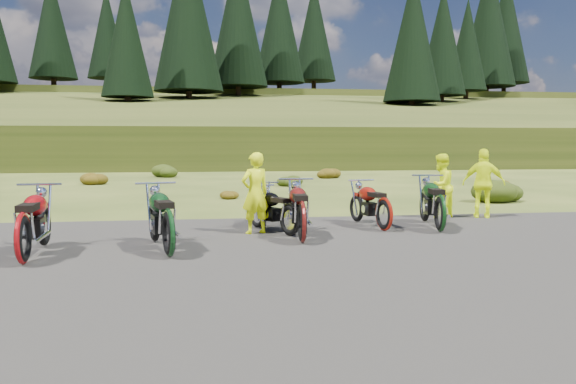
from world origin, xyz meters
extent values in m
plane|color=#344316|center=(0.00, 0.00, 0.00)|extent=(300.00, 300.00, 0.00)
cube|color=black|center=(0.00, -2.00, 0.00)|extent=(20.00, 12.00, 0.04)
cube|color=#2F3B13|center=(0.00, 110.00, 0.00)|extent=(300.00, 90.00, 9.17)
cylinder|color=black|center=(-21.00, 69.00, 9.48)|extent=(0.70, 0.70, 2.20)
cone|color=black|center=(-21.00, 69.00, 17.38)|extent=(6.16, 6.16, 14.00)
cylinder|color=black|center=(-15.00, 75.00, 10.27)|extent=(0.70, 0.70, 2.20)
cone|color=black|center=(-15.00, 75.00, 17.67)|extent=(5.72, 5.72, 13.00)
cylinder|color=black|center=(-9.00, 50.00, 5.69)|extent=(0.70, 0.70, 2.20)
cone|color=black|center=(-9.00, 50.00, 12.59)|extent=(5.28, 5.28, 12.00)
cylinder|color=black|center=(-3.00, 56.00, 6.88)|extent=(0.70, 0.70, 2.20)
cone|color=black|center=(-3.00, 56.00, 16.78)|extent=(7.92, 7.92, 18.00)
cylinder|color=black|center=(3.00, 62.00, 8.08)|extent=(0.70, 0.70, 2.20)
cone|color=black|center=(3.00, 62.00, 17.48)|extent=(7.48, 7.48, 17.00)
cylinder|color=black|center=(9.00, 68.00, 9.28)|extent=(0.70, 0.70, 2.20)
cone|color=black|center=(9.00, 68.00, 18.18)|extent=(7.04, 7.04, 16.00)
cylinder|color=black|center=(15.00, 74.00, 10.27)|extent=(0.70, 0.70, 2.20)
cone|color=black|center=(15.00, 74.00, 18.67)|extent=(6.60, 6.60, 15.00)
cylinder|color=black|center=(21.00, 49.00, 5.49)|extent=(0.70, 0.70, 2.20)
cone|color=black|center=(21.00, 49.00, 13.39)|extent=(6.16, 6.16, 14.00)
cylinder|color=black|center=(27.00, 55.00, 6.68)|extent=(0.70, 0.70, 2.20)
cone|color=black|center=(27.00, 55.00, 14.08)|extent=(5.72, 5.72, 13.00)
cylinder|color=black|center=(33.00, 61.00, 7.88)|extent=(0.70, 0.70, 2.20)
cone|color=black|center=(33.00, 61.00, 14.78)|extent=(5.28, 5.28, 12.00)
cylinder|color=black|center=(39.00, 67.00, 9.08)|extent=(0.70, 0.70, 2.20)
cone|color=black|center=(39.00, 67.00, 18.98)|extent=(7.92, 7.92, 18.00)
cylinder|color=black|center=(45.00, 73.00, 10.27)|extent=(0.70, 0.70, 2.20)
cone|color=black|center=(45.00, 73.00, 19.67)|extent=(7.48, 7.48, 17.00)
ellipsoid|color=#5E360B|center=(-6.20, 16.60, 0.38)|extent=(1.30, 1.30, 0.77)
ellipsoid|color=black|center=(-3.30, 21.90, 0.46)|extent=(1.56, 1.56, 0.92)
ellipsoid|color=#5E360B|center=(-0.40, 9.20, 0.23)|extent=(0.77, 0.77, 0.45)
ellipsoid|color=black|center=(2.50, 14.50, 0.31)|extent=(1.03, 1.03, 0.61)
ellipsoid|color=#5E360B|center=(5.40, 19.80, 0.38)|extent=(1.30, 1.30, 0.77)
ellipsoid|color=black|center=(8.30, 7.10, 0.46)|extent=(1.56, 1.56, 0.92)
ellipsoid|color=#5E360B|center=(11.20, 12.40, 0.23)|extent=(0.77, 0.77, 0.45)
imported|color=#D7EA0C|center=(-0.09, 1.62, 0.84)|extent=(0.72, 0.60, 1.68)
imported|color=#D7EA0C|center=(4.71, 3.41, 0.80)|extent=(0.99, 0.96, 1.60)
imported|color=#D7EA0C|center=(5.77, 3.26, 0.87)|extent=(1.10, 0.80, 1.73)
camera|label=1|loc=(-1.06, -9.85, 1.90)|focal=35.00mm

